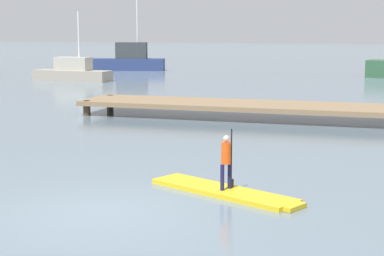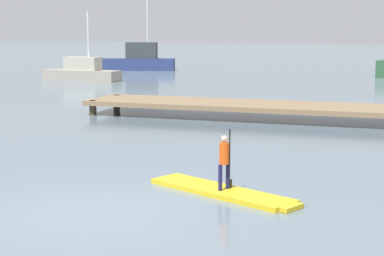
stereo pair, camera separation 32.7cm
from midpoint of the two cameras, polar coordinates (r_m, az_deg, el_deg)
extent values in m
plane|color=slate|center=(12.42, -8.98, -7.30)|extent=(240.00, 240.00, 0.00)
cube|color=gold|center=(13.58, 2.03, -5.57)|extent=(3.44, 2.20, 0.10)
cube|color=gold|center=(12.54, 8.20, -6.89)|extent=(0.46, 0.61, 0.09)
cylinder|color=#19194C|center=(13.53, 2.64, -4.22)|extent=(0.08, 0.08, 0.54)
cylinder|color=#19194C|center=(13.36, 1.98, -4.39)|extent=(0.08, 0.08, 0.54)
cylinder|color=#E54C14|center=(13.34, 2.32, -2.24)|extent=(0.27, 0.27, 0.45)
sphere|color=beige|center=(13.29, 2.33, -0.93)|extent=(0.13, 0.13, 0.13)
cylinder|color=black|center=(13.50, 2.79, -2.70)|extent=(0.03, 0.03, 1.26)
cube|color=black|center=(13.62, 2.77, -4.92)|extent=(0.09, 0.14, 0.18)
cube|color=navy|center=(51.68, -6.13, 5.59)|extent=(6.43, 2.89, 0.93)
cube|color=#33383D|center=(51.53, -5.54, 6.82)|extent=(2.60, 1.67, 1.28)
cylinder|color=silver|center=(51.43, -5.05, 9.60)|extent=(0.12, 0.12, 3.70)
cube|color=#9E9384|center=(42.39, -10.72, 4.58)|extent=(5.26, 1.80, 0.66)
cube|color=#B2AD9E|center=(42.29, -10.65, 5.59)|extent=(2.40, 1.15, 0.84)
cylinder|color=silver|center=(41.98, -10.18, 8.12)|extent=(0.12, 0.12, 2.88)
cube|color=#846B4C|center=(24.66, 3.78, 2.02)|extent=(12.30, 2.79, 0.18)
cylinder|color=#473828|center=(25.68, -9.62, 1.75)|extent=(0.28, 0.28, 0.57)
cylinder|color=#473828|center=(27.64, -7.57, 2.30)|extent=(0.28, 0.28, 0.57)
camera|label=1|loc=(0.16, -90.62, -0.10)|focal=60.52mm
camera|label=2|loc=(0.16, 89.38, 0.10)|focal=60.52mm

